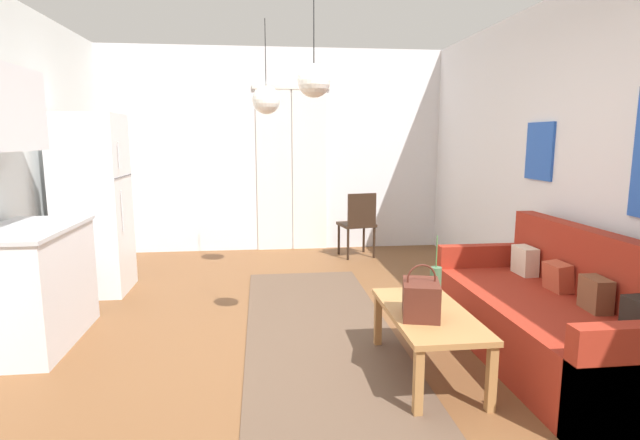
{
  "coord_description": "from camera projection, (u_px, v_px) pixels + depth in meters",
  "views": [
    {
      "loc": [
        -0.2,
        -3.21,
        1.54
      ],
      "look_at": [
        0.36,
        1.49,
        0.75
      ],
      "focal_mm": 27.94,
      "sensor_mm": 36.0,
      "label": 1
    }
  ],
  "objects": [
    {
      "name": "wall_back",
      "position": [
        276.0,
        152.0,
        6.78
      ],
      "size": [
        4.75,
        0.13,
        2.72
      ],
      "color": "silver",
      "rests_on": "ground_plane"
    },
    {
      "name": "area_rug",
      "position": [
        320.0,
        334.0,
        3.94
      ],
      "size": [
        1.16,
        3.55,
        0.01
      ],
      "primitive_type": "cube",
      "color": "brown",
      "rests_on": "ground_plane"
    },
    {
      "name": "wall_right",
      "position": [
        625.0,
        164.0,
        3.47
      ],
      "size": [
        0.12,
        7.42,
        2.72
      ],
      "color": "silver",
      "rests_on": "ground_plane"
    },
    {
      "name": "coffee_table",
      "position": [
        428.0,
        319.0,
        3.23
      ],
      "size": [
        0.51,
        1.04,
        0.43
      ],
      "color": "#A87542",
      "rests_on": "ground_plane"
    },
    {
      "name": "handbag",
      "position": [
        421.0,
        299.0,
        3.1
      ],
      "size": [
        0.29,
        0.34,
        0.34
      ],
      "color": "#512319",
      "rests_on": "coffee_table"
    },
    {
      "name": "couch",
      "position": [
        556.0,
        320.0,
        3.46
      ],
      "size": [
        0.85,
        1.96,
        0.91
      ],
      "color": "maroon",
      "rests_on": "ground_plane"
    },
    {
      "name": "refrigerator",
      "position": [
        93.0,
        205.0,
        4.91
      ],
      "size": [
        0.63,
        0.64,
        1.77
      ],
      "color": "white",
      "rests_on": "ground_plane"
    },
    {
      "name": "accent_chair",
      "position": [
        358.0,
        221.0,
        6.41
      ],
      "size": [
        0.49,
        0.47,
        0.85
      ],
      "rotation": [
        0.0,
        0.0,
        3.34
      ],
      "color": "black",
      "rests_on": "ground_plane"
    },
    {
      "name": "kitchen_counter",
      "position": [
        23.0,
        244.0,
        3.65
      ],
      "size": [
        0.62,
        1.1,
        2.04
      ],
      "color": "silver",
      "rests_on": "ground_plane"
    },
    {
      "name": "pendant_lamp_near",
      "position": [
        314.0,
        80.0,
        3.31
      ],
      "size": [
        0.22,
        0.22,
        0.92
      ],
      "color": "black"
    },
    {
      "name": "ground_plane",
      "position": [
        294.0,
        371.0,
        3.43
      ],
      "size": [
        5.15,
        7.82,
        0.1
      ],
      "primitive_type": "cube",
      "color": "brown"
    },
    {
      "name": "pendant_lamp_far",
      "position": [
        266.0,
        100.0,
        5.1
      ],
      "size": [
        0.29,
        0.29,
        0.94
      ],
      "color": "black"
    },
    {
      "name": "bamboo_vase",
      "position": [
        435.0,
        284.0,
        3.4
      ],
      "size": [
        0.08,
        0.08,
        0.46
      ],
      "color": "#47704C",
      "rests_on": "coffee_table"
    }
  ]
}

